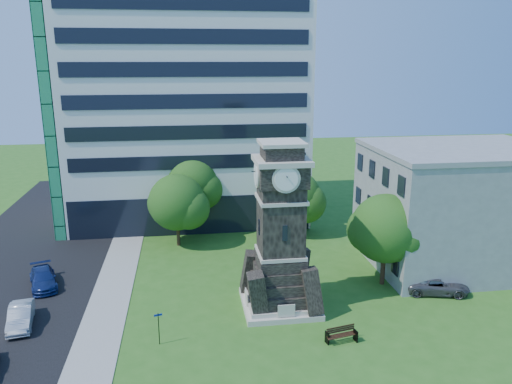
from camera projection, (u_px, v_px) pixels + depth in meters
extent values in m
plane|color=#2C5F1B|center=(242.00, 322.00, 34.36)|extent=(160.00, 160.00, 0.00)
cube|color=gray|center=(110.00, 298.00, 37.83)|extent=(3.00, 70.00, 0.06)
cube|color=beige|center=(280.00, 303.00, 36.63)|extent=(5.40, 5.40, 0.40)
cube|color=beige|center=(280.00, 299.00, 36.54)|extent=(4.80, 4.80, 0.30)
cube|color=black|center=(281.00, 212.00, 34.82)|extent=(3.00, 3.00, 6.40)
cube|color=beige|center=(280.00, 253.00, 35.60)|extent=(3.25, 3.25, 0.25)
cube|color=beige|center=(281.00, 199.00, 34.56)|extent=(3.25, 3.25, 0.25)
cube|color=black|center=(285.00, 233.00, 33.63)|extent=(0.35, 0.08, 1.10)
cube|color=black|center=(281.00, 173.00, 34.10)|extent=(3.30, 3.30, 1.60)
cube|color=beige|center=(281.00, 160.00, 33.86)|extent=(3.70, 3.70, 0.35)
cylinder|color=white|center=(287.00, 179.00, 32.40)|extent=(1.56, 0.06, 1.56)
cylinder|color=white|center=(256.00, 174.00, 33.85)|extent=(0.06, 1.56, 1.56)
cube|color=black|center=(282.00, 152.00, 33.71)|extent=(2.60, 2.60, 0.90)
cube|color=beige|center=(282.00, 143.00, 33.55)|extent=(3.00, 3.00, 0.25)
cube|color=silver|center=(187.00, 92.00, 55.18)|extent=(25.00, 15.00, 28.00)
cube|color=black|center=(192.00, 215.00, 51.41)|extent=(24.50, 0.80, 4.00)
cube|color=#95979A|center=(459.00, 208.00, 43.46)|extent=(15.00, 12.00, 10.00)
cube|color=#95979A|center=(465.00, 149.00, 42.12)|extent=(15.20, 12.20, 0.40)
imported|color=#9FA2A6|center=(21.00, 316.00, 33.81)|extent=(2.19, 4.37, 1.38)
imported|color=navy|center=(43.00, 279.00, 39.63)|extent=(3.24, 5.00, 1.35)
imported|color=#49494E|center=(437.00, 285.00, 38.55)|extent=(5.23, 3.29, 1.35)
cube|color=black|center=(327.00, 338.00, 31.74)|extent=(0.07, 0.50, 0.78)
cube|color=black|center=(356.00, 336.00, 32.00)|extent=(0.07, 0.50, 0.78)
cube|color=#301F10|center=(341.00, 335.00, 31.84)|extent=(2.01, 0.53, 0.04)
cube|color=#301F10|center=(340.00, 329.00, 31.99)|extent=(2.01, 0.04, 0.45)
cylinder|color=black|center=(159.00, 329.00, 31.49)|extent=(0.05, 0.05, 2.18)
cube|color=navy|center=(158.00, 315.00, 31.24)|extent=(0.52, 0.03, 0.13)
cylinder|color=#332114|center=(178.00, 233.00, 48.28)|extent=(0.32, 0.32, 2.53)
sphere|color=#225218|center=(177.00, 202.00, 47.48)|extent=(5.42, 5.42, 5.42)
sphere|color=#225218|center=(189.00, 208.00, 47.24)|extent=(4.06, 4.06, 4.06)
sphere|color=#225218|center=(167.00, 203.00, 48.07)|extent=(3.79, 3.79, 3.79)
cylinder|color=#332114|center=(194.00, 218.00, 51.84)|extent=(0.40, 0.40, 3.07)
sphere|color=#31691F|center=(192.00, 183.00, 50.87)|extent=(5.29, 5.29, 5.29)
sphere|color=#31691F|center=(203.00, 190.00, 50.66)|extent=(3.96, 3.96, 3.96)
sphere|color=#31691F|center=(183.00, 185.00, 51.46)|extent=(3.70, 3.70, 3.70)
cylinder|color=#332114|center=(293.00, 223.00, 51.44)|extent=(0.39, 0.39, 2.29)
sphere|color=#30631D|center=(294.00, 197.00, 50.72)|extent=(5.62, 5.62, 5.62)
sphere|color=#30631D|center=(305.00, 203.00, 50.45)|extent=(4.21, 4.21, 4.21)
sphere|color=#30631D|center=(283.00, 198.00, 51.32)|extent=(3.93, 3.93, 3.93)
cylinder|color=#332114|center=(383.00, 268.00, 39.94)|extent=(0.37, 0.37, 2.75)
sphere|color=#235418|center=(386.00, 228.00, 39.07)|extent=(5.46, 5.46, 5.46)
sphere|color=#235418|center=(401.00, 236.00, 38.83)|extent=(4.10, 4.10, 4.10)
sphere|color=#235418|center=(371.00, 230.00, 39.67)|extent=(3.82, 3.82, 3.82)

